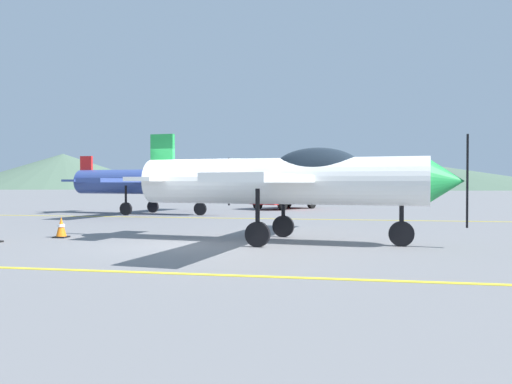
% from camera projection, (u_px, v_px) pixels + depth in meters
% --- Properties ---
extents(ground_plane, '(400.00, 400.00, 0.00)m').
position_uv_depth(ground_plane, '(186.00, 242.00, 13.70)').
color(ground_plane, slate).
extents(apron_line_near, '(80.00, 0.16, 0.01)m').
position_uv_depth(apron_line_near, '(101.00, 271.00, 9.16)').
color(apron_line_near, yellow).
rests_on(apron_line_near, ground_plane).
extents(apron_line_far, '(80.00, 0.16, 0.01)m').
position_uv_depth(apron_line_far, '(252.00, 218.00, 22.48)').
color(apron_line_far, yellow).
rests_on(apron_line_far, ground_plane).
extents(airplane_near, '(8.48, 9.73, 2.91)m').
position_uv_depth(airplane_near, '(292.00, 179.00, 13.53)').
color(airplane_near, white).
rests_on(airplane_near, ground_plane).
extents(airplane_mid, '(8.49, 9.72, 2.91)m').
position_uv_depth(airplane_mid, '(149.00, 181.00, 25.59)').
color(airplane_mid, '#33478C').
rests_on(airplane_mid, ground_plane).
extents(car_sedan, '(3.70, 4.63, 1.62)m').
position_uv_depth(car_sedan, '(285.00, 195.00, 30.61)').
color(car_sedan, red).
rests_on(car_sedan, ground_plane).
extents(traffic_cone_side, '(0.36, 0.36, 0.59)m').
position_uv_depth(traffic_cone_side, '(61.00, 227.00, 14.73)').
color(traffic_cone_side, black).
rests_on(traffic_cone_side, ground_plane).
extents(hill_left, '(54.74, 54.74, 9.09)m').
position_uv_depth(hill_left, '(63.00, 171.00, 137.84)').
color(hill_left, '#4C6651').
rests_on(hill_left, ground_plane).
extents(hill_centerleft, '(52.90, 52.90, 7.93)m').
position_uv_depth(hill_centerleft, '(271.00, 173.00, 141.57)').
color(hill_centerleft, '#4C6651').
rests_on(hill_centerleft, ground_plane).
extents(hill_centerright, '(83.94, 83.94, 6.89)m').
position_uv_depth(hill_centerright, '(413.00, 175.00, 139.78)').
color(hill_centerright, '#4C6651').
rests_on(hill_centerright, ground_plane).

